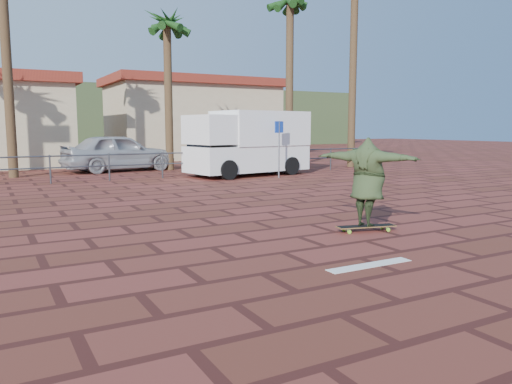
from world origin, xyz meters
The scene contains 13 objects.
ground centered at (0.00, 0.00, 0.00)m, with size 120.00×120.00×0.00m, color maroon.
paint_stripe centered at (0.70, -1.20, 0.00)m, with size 1.40×0.22×0.01m, color white.
guardrail centered at (0.00, 12.00, 0.68)m, with size 24.06×0.06×1.00m.
palm_center centered at (3.50, 15.50, 6.36)m, with size 2.40×2.40×7.75m.
palm_right centered at (9.00, 14.00, 7.58)m, with size 2.40×2.40×9.05m.
building_east centered at (8.00, 24.00, 2.54)m, with size 10.60×6.60×5.00m.
hill_front centered at (0.00, 50.00, 3.00)m, with size 70.00×18.00×6.00m, color #384C28.
longboard centered at (2.20, 0.61, 0.09)m, with size 1.16×0.52×0.11m.
skateboarder centered at (2.20, 0.61, 0.93)m, with size 2.02×0.55×1.64m, color #314123.
campervan centered at (5.48, 11.51, 1.36)m, with size 5.26×2.88×2.59m.
car_silver centered at (1.31, 15.97, 0.83)m, with size 1.97×4.89×1.66m, color #AAADB2.
car_white centered at (5.87, 13.00, 0.68)m, with size 1.44×4.13×1.36m, color white.
street_sign centered at (6.00, 10.00, 1.52)m, with size 0.43×0.15×2.17m.
Camera 1 is at (-3.99, -6.43, 1.93)m, focal length 35.00 mm.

